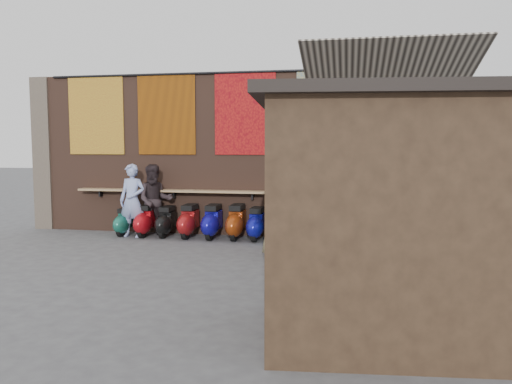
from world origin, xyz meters
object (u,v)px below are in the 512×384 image
(scooter_stool_6, at_px, (256,224))
(shopper_grey, at_px, (355,230))
(market_stall, at_px, (381,222))
(shopper_tan, at_px, (278,213))
(scooter_stool_3, at_px, (189,221))
(scooter_stool_5, at_px, (236,222))
(scooter_stool_1, at_px, (146,221))
(scooter_stool_0, at_px, (125,222))
(shopper_navy, at_px, (369,219))
(shelf_box, at_px, (292,187))
(diner_right, at_px, (155,201))
(diner_left, at_px, (132,201))
(scooter_stool_7, at_px, (281,226))
(scooter_stool_2, at_px, (166,222))
(scooter_stool_4, at_px, (212,222))

(scooter_stool_6, height_order, shopper_grey, shopper_grey)
(market_stall, bearing_deg, shopper_tan, 107.83)
(scooter_stool_3, distance_m, scooter_stool_5, 1.18)
(scooter_stool_1, bearing_deg, shopper_tan, -25.04)
(scooter_stool_0, relative_size, shopper_navy, 0.46)
(shopper_navy, bearing_deg, shopper_grey, 62.44)
(shelf_box, xyz_separation_m, diner_right, (-3.32, -0.30, -0.36))
(diner_left, bearing_deg, scooter_stool_0, 155.29)
(scooter_stool_0, distance_m, scooter_stool_3, 1.67)
(scooter_stool_0, xyz_separation_m, shopper_grey, (5.57, -2.82, 0.44))
(shopper_tan, bearing_deg, shopper_navy, -55.90)
(diner_left, distance_m, shopper_navy, 5.74)
(scooter_stool_5, height_order, scooter_stool_7, scooter_stool_5)
(scooter_stool_7, xyz_separation_m, shopper_navy, (1.96, -1.50, 0.43))
(scooter_stool_1, xyz_separation_m, shopper_grey, (5.00, -2.80, 0.39))
(scooter_stool_0, bearing_deg, shopper_navy, -14.45)
(scooter_stool_7, bearing_deg, scooter_stool_1, -179.80)
(scooter_stool_2, bearing_deg, scooter_stool_1, -176.88)
(scooter_stool_4, bearing_deg, scooter_stool_3, 178.77)
(scooter_stool_4, relative_size, scooter_stool_5, 0.98)
(scooter_stool_3, distance_m, market_stall, 7.09)
(scooter_stool_3, height_order, scooter_stool_7, scooter_stool_3)
(scooter_stool_6, bearing_deg, diner_left, -177.73)
(scooter_stool_0, bearing_deg, shopper_tan, -22.18)
(scooter_stool_1, xyz_separation_m, diner_left, (-0.29, -0.14, 0.51))
(diner_left, bearing_deg, scooter_stool_7, 6.67)
(shelf_box, height_order, scooter_stool_5, shelf_box)
(scooter_stool_4, bearing_deg, scooter_stool_6, -0.59)
(scooter_stool_4, relative_size, diner_right, 0.48)
(scooter_stool_7, bearing_deg, shopper_grey, -59.35)
(scooter_stool_0, distance_m, shopper_navy, 6.07)
(scooter_stool_7, relative_size, shopper_tan, 0.41)
(scooter_stool_2, bearing_deg, market_stall, -50.25)
(shelf_box, bearing_deg, diner_left, -173.19)
(diner_left, height_order, shopper_tan, diner_left)
(scooter_stool_0, bearing_deg, scooter_stool_5, -0.22)
(shopper_grey, bearing_deg, scooter_stool_1, -21.72)
(shopper_tan, bearing_deg, shelf_box, 28.02)
(scooter_stool_6, bearing_deg, market_stall, -66.25)
(scooter_stool_6, distance_m, shopper_tan, 1.86)
(shelf_box, relative_size, scooter_stool_0, 0.87)
(diner_right, bearing_deg, shopper_tan, -48.03)
(scooter_stool_0, xyz_separation_m, scooter_stool_5, (2.85, -0.01, 0.07))
(shelf_box, height_order, shopper_tan, shopper_tan)
(scooter_stool_7, distance_m, diner_right, 3.15)
(shopper_tan, bearing_deg, shopper_grey, -98.70)
(scooter_stool_4, relative_size, scooter_stool_6, 1.05)
(scooter_stool_6, distance_m, market_stall, 6.25)
(scooter_stool_4, distance_m, diner_left, 2.04)
(shelf_box, bearing_deg, scooter_stool_6, -156.82)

